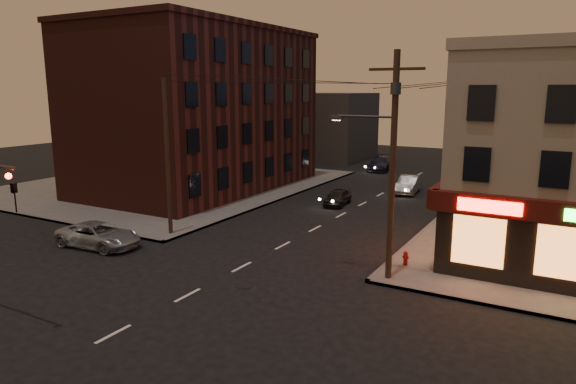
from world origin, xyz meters
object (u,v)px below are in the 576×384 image
Objects in this scene: sedan_mid at (409,184)px; sedan_far at (381,163)px; sedan_near at (338,197)px; fire_hydrant at (406,257)px; suv_cross at (99,235)px.

sedan_far reaches higher than sedan_mid.
sedan_far is (-6.08, 10.33, 0.03)m from sedan_mid.
sedan_near is 7.78m from sedan_mid.
sedan_near reaches higher than fire_hydrant.
suv_cross is at bearing -162.40° from fire_hydrant.
fire_hydrant is at bearing -78.34° from sedan_mid.
sedan_mid is at bearing 58.78° from sedan_near.
fire_hydrant is (11.28, -28.37, -0.20)m from sedan_far.
sedan_far is (4.39, 33.34, 0.06)m from suv_cross.
sedan_near is 17.60m from sedan_far.
suv_cross is 17.50m from sedan_near.
sedan_far is at bearing 92.94° from sedan_near.
sedan_far is at bearing 111.67° from fire_hydrant.
sedan_near is at bearing -87.44° from sedan_far.
sedan_mid is 18.77m from fire_hydrant.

